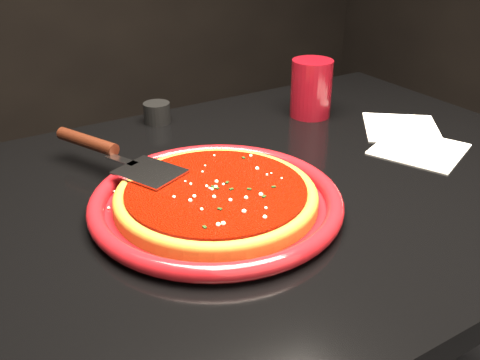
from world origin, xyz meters
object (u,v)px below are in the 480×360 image
object	(u,v)px
pizza_server	(117,153)
table	(251,354)
cup	(311,88)
ramekin	(157,113)
plate	(216,201)

from	to	relation	value
pizza_server	table	bearing A→B (deg)	-61.24
cup	ramekin	size ratio (longest dim) A/B	2.19
plate	pizza_server	size ratio (longest dim) A/B	1.16
cup	plate	bearing A→B (deg)	-146.57
table	ramekin	xyz separation A→B (m)	(-0.02, 0.34, 0.40)
ramekin	table	bearing A→B (deg)	-86.74
table	pizza_server	world-z (taller)	pizza_server
table	plate	distance (m)	0.40
cup	ramekin	distance (m)	0.33
plate	table	bearing A→B (deg)	22.25
table	ramekin	distance (m)	0.52
table	cup	xyz separation A→B (m)	(0.28, 0.21, 0.44)
pizza_server	cup	distance (m)	0.46
table	pizza_server	size ratio (longest dim) A/B	3.68
plate	cup	xyz separation A→B (m)	(0.37, 0.24, 0.05)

